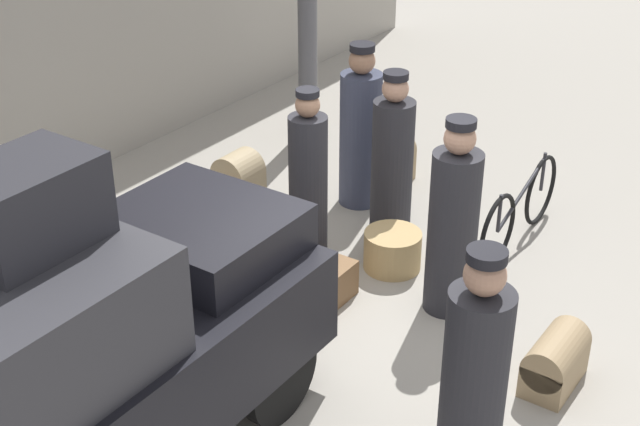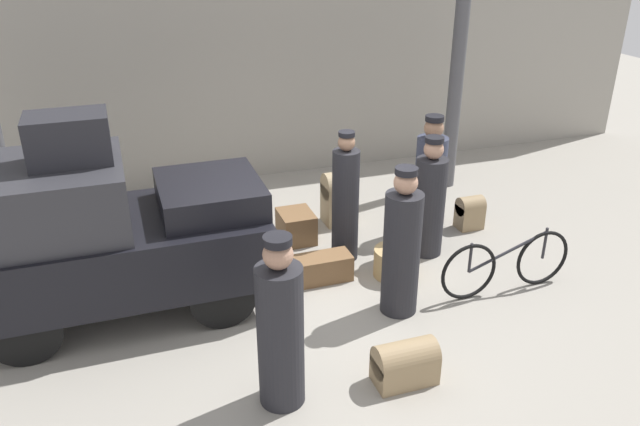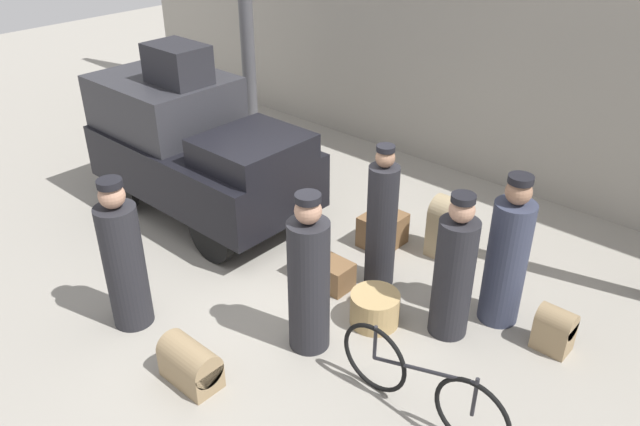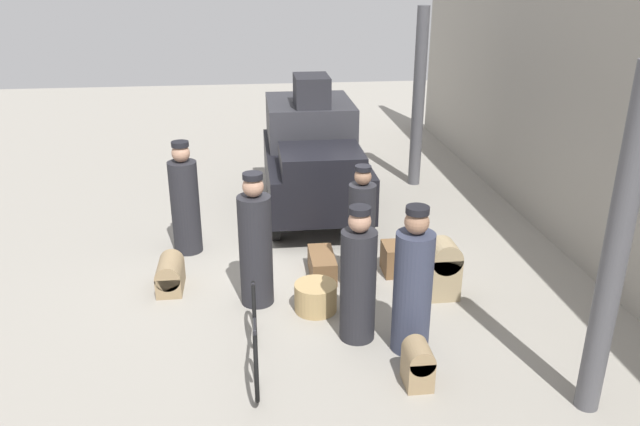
{
  "view_description": "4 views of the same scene",
  "coord_description": "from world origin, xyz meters",
  "px_view_note": "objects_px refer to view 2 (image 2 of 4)",
  "views": [
    {
      "loc": [
        -5.15,
        -3.49,
        4.43
      ],
      "look_at": [
        0.2,
        0.2,
        0.95
      ],
      "focal_mm": 50.0,
      "sensor_mm": 36.0,
      "label": 1
    },
    {
      "loc": [
        -2.0,
        -6.23,
        4.12
      ],
      "look_at": [
        0.2,
        0.2,
        0.95
      ],
      "focal_mm": 35.0,
      "sensor_mm": 36.0,
      "label": 2
    },
    {
      "loc": [
        4.32,
        -4.38,
        4.44
      ],
      "look_at": [
        0.2,
        0.2,
        0.95
      ],
      "focal_mm": 35.0,
      "sensor_mm": 36.0,
      "label": 3
    },
    {
      "loc": [
        8.07,
        -0.71,
        4.14
      ],
      "look_at": [
        0.2,
        0.2,
        0.95
      ],
      "focal_mm": 35.0,
      "sensor_mm": 36.0,
      "label": 4
    }
  ],
  "objects_px": {
    "porter_carrying_trunk": "(345,202)",
    "trunk_wicker_pale": "(405,363)",
    "porter_with_bicycle": "(429,202)",
    "trunk_on_truck_roof": "(68,138)",
    "truck": "(104,233)",
    "porter_lifting_near_truck": "(430,181)",
    "suitcase_black_upright": "(296,226)",
    "wicker_basket": "(395,262)",
    "trunk_large_brown": "(470,212)",
    "conductor_in_dark_uniform": "(402,249)",
    "suitcase_tan_flat": "(322,268)",
    "bicycle": "(506,264)",
    "trunk_umber_medium": "(337,197)",
    "porter_standing_middle": "(280,330)"
  },
  "relations": [
    {
      "from": "trunk_wicker_pale",
      "to": "trunk_on_truck_roof",
      "type": "bearing_deg",
      "value": 141.8
    },
    {
      "from": "wicker_basket",
      "to": "trunk_large_brown",
      "type": "xyz_separation_m",
      "value": [
        1.63,
        0.9,
        0.07
      ]
    },
    {
      "from": "trunk_umber_medium",
      "to": "trunk_on_truck_roof",
      "type": "xyz_separation_m",
      "value": [
        -3.45,
        -1.37,
        1.7
      ]
    },
    {
      "from": "conductor_in_dark_uniform",
      "to": "trunk_large_brown",
      "type": "distance_m",
      "value": 2.58
    },
    {
      "from": "porter_lifting_near_truck",
      "to": "trunk_on_truck_roof",
      "type": "distance_m",
      "value": 4.81
    },
    {
      "from": "porter_standing_middle",
      "to": "suitcase_black_upright",
      "type": "bearing_deg",
      "value": 70.8
    },
    {
      "from": "truck",
      "to": "suitcase_tan_flat",
      "type": "relative_size",
      "value": 4.36
    },
    {
      "from": "bicycle",
      "to": "trunk_umber_medium",
      "type": "relative_size",
      "value": 2.2
    },
    {
      "from": "bicycle",
      "to": "suitcase_tan_flat",
      "type": "relative_size",
      "value": 2.36
    },
    {
      "from": "truck",
      "to": "suitcase_black_upright",
      "type": "xyz_separation_m",
      "value": [
        2.52,
        1.01,
        -0.79
      ]
    },
    {
      "from": "porter_carrying_trunk",
      "to": "trunk_large_brown",
      "type": "relative_size",
      "value": 3.54
    },
    {
      "from": "porter_carrying_trunk",
      "to": "conductor_in_dark_uniform",
      "type": "bearing_deg",
      "value": -84.09
    },
    {
      "from": "porter_carrying_trunk",
      "to": "porter_lifting_near_truck",
      "type": "height_order",
      "value": "porter_carrying_trunk"
    },
    {
      "from": "suitcase_tan_flat",
      "to": "trunk_wicker_pale",
      "type": "xyz_separation_m",
      "value": [
        0.14,
        -2.09,
        0.05
      ]
    },
    {
      "from": "trunk_wicker_pale",
      "to": "porter_carrying_trunk",
      "type": "bearing_deg",
      "value": 82.35
    },
    {
      "from": "porter_lifting_near_truck",
      "to": "porter_with_bicycle",
      "type": "xyz_separation_m",
      "value": [
        -0.3,
        -0.56,
        -0.04
      ]
    },
    {
      "from": "wicker_basket",
      "to": "suitcase_tan_flat",
      "type": "height_order",
      "value": "wicker_basket"
    },
    {
      "from": "porter_standing_middle",
      "to": "suitcase_tan_flat",
      "type": "bearing_deg",
      "value": 61.35
    },
    {
      "from": "trunk_wicker_pale",
      "to": "trunk_large_brown",
      "type": "bearing_deg",
      "value": 49.23
    },
    {
      "from": "truck",
      "to": "wicker_basket",
      "type": "distance_m",
      "value": 3.54
    },
    {
      "from": "bicycle",
      "to": "trunk_on_truck_roof",
      "type": "xyz_separation_m",
      "value": [
        -4.72,
        1.11,
        1.74
      ]
    },
    {
      "from": "porter_carrying_trunk",
      "to": "trunk_wicker_pale",
      "type": "distance_m",
      "value": 2.64
    },
    {
      "from": "trunk_umber_medium",
      "to": "trunk_wicker_pale",
      "type": "xyz_separation_m",
      "value": [
        -0.61,
        -3.6,
        -0.2
      ]
    },
    {
      "from": "porter_carrying_trunk",
      "to": "trunk_on_truck_roof",
      "type": "height_order",
      "value": "trunk_on_truck_roof"
    },
    {
      "from": "wicker_basket",
      "to": "trunk_large_brown",
      "type": "bearing_deg",
      "value": 28.82
    },
    {
      "from": "trunk_umber_medium",
      "to": "suitcase_black_upright",
      "type": "bearing_deg",
      "value": -154.32
    },
    {
      "from": "porter_with_bicycle",
      "to": "trunk_on_truck_roof",
      "type": "distance_m",
      "value": 4.5
    },
    {
      "from": "bicycle",
      "to": "suitcase_tan_flat",
      "type": "bearing_deg",
      "value": 154.36
    },
    {
      "from": "truck",
      "to": "wicker_basket",
      "type": "height_order",
      "value": "truck"
    },
    {
      "from": "porter_carrying_trunk",
      "to": "suitcase_black_upright",
      "type": "distance_m",
      "value": 1.03
    },
    {
      "from": "trunk_on_truck_roof",
      "to": "suitcase_black_upright",
      "type": "bearing_deg",
      "value": 20.54
    },
    {
      "from": "porter_carrying_trunk",
      "to": "suitcase_black_upright",
      "type": "height_order",
      "value": "porter_carrying_trunk"
    },
    {
      "from": "bicycle",
      "to": "trunk_wicker_pale",
      "type": "height_order",
      "value": "bicycle"
    },
    {
      "from": "bicycle",
      "to": "trunk_large_brown",
      "type": "bearing_deg",
      "value": 72.57
    },
    {
      "from": "bicycle",
      "to": "conductor_in_dark_uniform",
      "type": "relative_size",
      "value": 1.0
    },
    {
      "from": "bicycle",
      "to": "wicker_basket",
      "type": "relative_size",
      "value": 3.27
    },
    {
      "from": "porter_standing_middle",
      "to": "trunk_wicker_pale",
      "type": "height_order",
      "value": "porter_standing_middle"
    },
    {
      "from": "wicker_basket",
      "to": "trunk_on_truck_roof",
      "type": "height_order",
      "value": "trunk_on_truck_roof"
    },
    {
      "from": "porter_lifting_near_truck",
      "to": "suitcase_tan_flat",
      "type": "height_order",
      "value": "porter_lifting_near_truck"
    },
    {
      "from": "porter_with_bicycle",
      "to": "trunk_wicker_pale",
      "type": "distance_m",
      "value": 2.79
    },
    {
      "from": "truck",
      "to": "trunk_umber_medium",
      "type": "bearing_deg",
      "value": 22.81
    },
    {
      "from": "porter_lifting_near_truck",
      "to": "trunk_large_brown",
      "type": "height_order",
      "value": "porter_lifting_near_truck"
    },
    {
      "from": "porter_lifting_near_truck",
      "to": "porter_with_bicycle",
      "type": "relative_size",
      "value": 1.06
    },
    {
      "from": "porter_carrying_trunk",
      "to": "suitcase_tan_flat",
      "type": "relative_size",
      "value": 2.37
    },
    {
      "from": "porter_lifting_near_truck",
      "to": "trunk_large_brown",
      "type": "relative_size",
      "value": 3.5
    },
    {
      "from": "truck",
      "to": "porter_lifting_near_truck",
      "type": "relative_size",
      "value": 1.86
    },
    {
      "from": "porter_carrying_trunk",
      "to": "trunk_umber_medium",
      "type": "distance_m",
      "value": 1.15
    },
    {
      "from": "suitcase_black_upright",
      "to": "conductor_in_dark_uniform",
      "type": "bearing_deg",
      "value": -73.54
    },
    {
      "from": "wicker_basket",
      "to": "suitcase_black_upright",
      "type": "distance_m",
      "value": 1.62
    },
    {
      "from": "porter_with_bicycle",
      "to": "suitcase_black_upright",
      "type": "relative_size",
      "value": 3.0
    }
  ]
}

